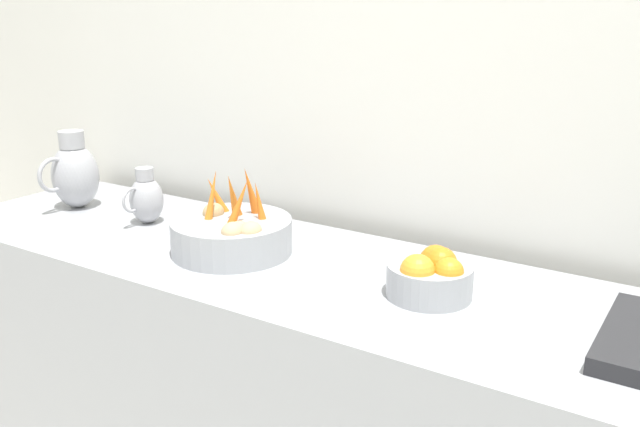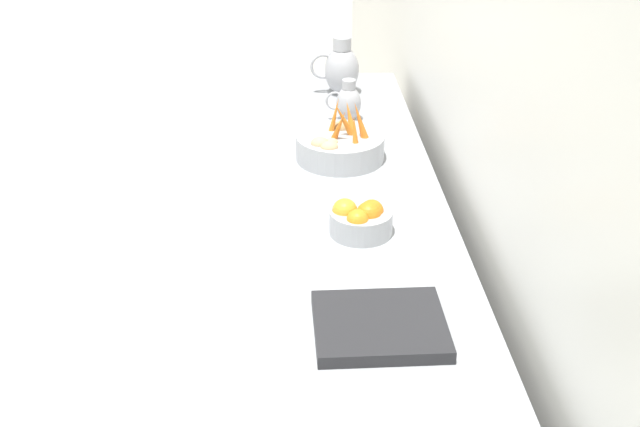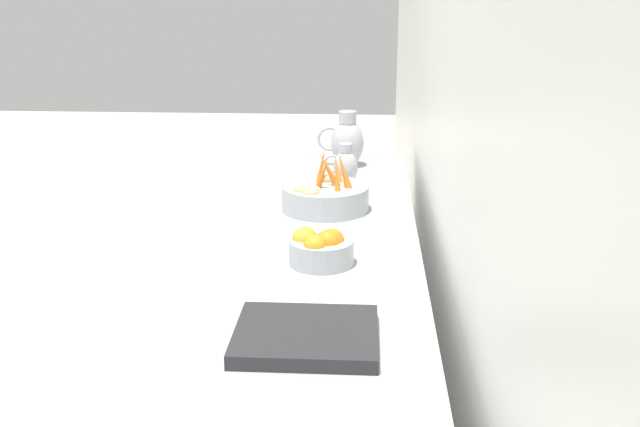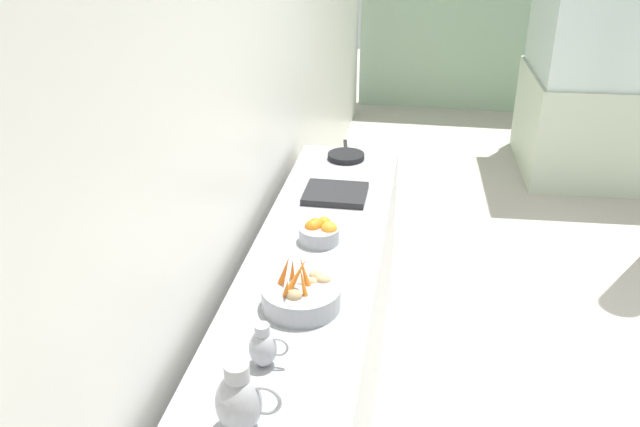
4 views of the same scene
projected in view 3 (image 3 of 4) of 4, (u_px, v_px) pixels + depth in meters
The scene contains 7 objects.
tile_wall_left at pixel (493, 88), 1.77m from camera, with size 0.10×9.10×3.00m, color white.
prep_counter at pixel (324, 378), 2.58m from camera, with size 0.62×2.83×0.91m, color #9EA0A5.
vegetable_colander at pixel (325, 196), 2.86m from camera, with size 0.32×0.32×0.23m.
orange_bowl at pixel (321, 248), 2.32m from camera, with size 0.20×0.20×0.11m.
metal_pitcher_tall at pixel (347, 142), 3.51m from camera, with size 0.21×0.15×0.25m.
metal_pitcher_short at pixel (345, 166), 3.21m from camera, with size 0.15×0.10×0.17m.
counter_sink_basin at pixel (306, 336), 1.83m from camera, with size 0.34×0.30×0.04m, color #232326.
Camera 3 is at (-1.66, 2.03, 1.75)m, focal length 43.15 mm.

